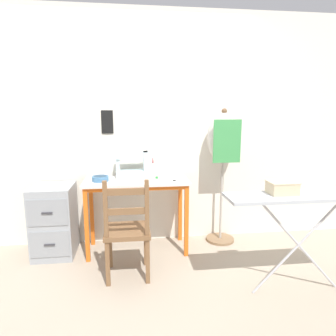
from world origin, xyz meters
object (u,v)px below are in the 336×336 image
ironing_board (302,201)px  storage_box (282,188)px  sewing_machine (136,165)px  thread_spool_near_machine (157,177)px  filing_cabinet (54,220)px  fabric_bowl (100,178)px  wooden_chair (127,231)px  scissors (177,180)px  dress_form (223,145)px

ironing_board → storage_box: bearing=163.8°
sewing_machine → thread_spool_near_machine: (0.21, -0.08, -0.12)m
ironing_board → storage_box: 0.19m
sewing_machine → filing_cabinet: 1.02m
filing_cabinet → fabric_bowl: bearing=-4.9°
fabric_bowl → wooden_chair: wooden_chair is taller
fabric_bowl → wooden_chair: size_ratio=0.18×
scissors → wooden_chair: 0.76m
ironing_board → thread_spool_near_machine: bearing=139.2°
sewing_machine → filing_cabinet: (-0.86, -0.08, -0.54)m
sewing_machine → dress_form: (0.95, 0.02, 0.21)m
thread_spool_near_machine → ironing_board: (1.08, -0.93, -0.02)m
fabric_bowl → storage_box: 1.73m
scissors → storage_box: storage_box is taller
scissors → wooden_chair: size_ratio=0.15×
thread_spool_near_machine → scissors: bearing=-27.3°
scissors → dress_form: (0.54, 0.20, 0.34)m
fabric_bowl → thread_spool_near_machine: size_ratio=4.46×
storage_box → wooden_chair: bearing=164.6°
fabric_bowl → wooden_chair: 0.68m
wooden_chair → storage_box: bearing=-15.4°
filing_cabinet → wooden_chair: bearing=-35.9°
thread_spool_near_machine → ironing_board: ironing_board is taller
wooden_chair → dress_form: size_ratio=0.61×
thread_spool_near_machine → storage_box: (0.93, -0.89, 0.08)m
sewing_machine → filing_cabinet: size_ratio=0.54×
scissors → ironing_board: bearing=-43.3°
fabric_bowl → filing_cabinet: (-0.49, 0.04, -0.44)m
scissors → dress_form: bearing=20.5°
scissors → filing_cabinet: bearing=175.3°
thread_spool_near_machine → storage_box: bearing=-43.8°
fabric_bowl → storage_box: storage_box is taller
thread_spool_near_machine → dress_form: dress_form is taller
dress_form → ironing_board: (0.34, -1.03, -0.34)m
fabric_bowl → storage_box: (1.51, -0.85, 0.07)m
scissors → filing_cabinet: 1.34m
scissors → dress_form: size_ratio=0.09×
sewing_machine → ironing_board: sewing_machine is taller
wooden_chair → storage_box: 1.36m
dress_form → scissors: bearing=-159.5°
dress_form → storage_box: 1.03m
sewing_machine → storage_box: sewing_machine is taller
thread_spool_near_machine → wooden_chair: size_ratio=0.04×
scissors → storage_box: size_ratio=0.63×
filing_cabinet → ironing_board: ironing_board is taller
sewing_machine → ironing_board: (1.29, -1.02, -0.13)m
thread_spool_near_machine → fabric_bowl: bearing=-176.0°
ironing_board → scissors: bearing=136.7°
scissors → wooden_chair: wooden_chair is taller
wooden_chair → dress_form: dress_form is taller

